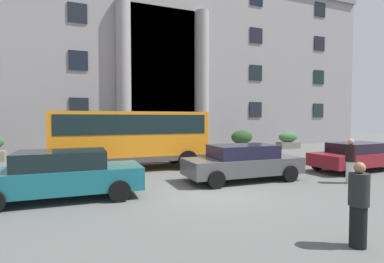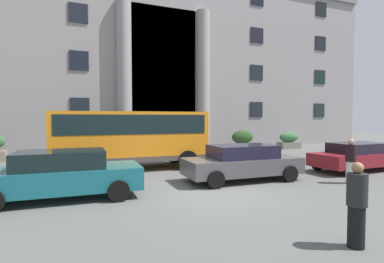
{
  "view_description": "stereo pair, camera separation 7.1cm",
  "coord_description": "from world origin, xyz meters",
  "px_view_note": "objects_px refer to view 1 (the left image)",
  "views": [
    {
      "loc": [
        -4.26,
        -8.47,
        2.4
      ],
      "look_at": [
        1.0,
        4.13,
        1.78
      ],
      "focal_mm": 27.96,
      "sensor_mm": 36.0,
      "label": 1
    },
    {
      "loc": [
        -4.2,
        -8.5,
        2.4
      ],
      "look_at": [
        1.0,
        4.13,
        1.78
      ],
      "focal_mm": 27.96,
      "sensor_mm": 36.0,
      "label": 2
    }
  ],
  "objects_px": {
    "hedge_planter_west": "(242,140)",
    "hedge_planter_east": "(288,140)",
    "pedestrian_woman_dark_dress": "(359,205)",
    "hedge_planter_far_east": "(99,144)",
    "orange_minibus": "(131,135)",
    "hedge_planter_entrance_left": "(156,143)",
    "white_taxi_kerbside": "(62,174)",
    "scooter_by_planter": "(87,170)",
    "bus_stop_sign": "(204,130)",
    "pedestrian_man_red_shirt": "(350,161)",
    "parked_sedan_far": "(358,156)",
    "parked_compact_extra": "(243,162)"
  },
  "relations": [
    {
      "from": "hedge_planter_east",
      "to": "parked_sedan_far",
      "type": "distance_m",
      "value": 9.99
    },
    {
      "from": "parked_compact_extra",
      "to": "pedestrian_woman_dark_dress",
      "type": "relative_size",
      "value": 2.86
    },
    {
      "from": "parked_compact_extra",
      "to": "pedestrian_woman_dark_dress",
      "type": "bearing_deg",
      "value": -99.94
    },
    {
      "from": "hedge_planter_west",
      "to": "hedge_planter_east",
      "type": "bearing_deg",
      "value": -3.96
    },
    {
      "from": "hedge_planter_far_east",
      "to": "pedestrian_woman_dark_dress",
      "type": "height_order",
      "value": "hedge_planter_far_east"
    },
    {
      "from": "hedge_planter_east",
      "to": "pedestrian_woman_dark_dress",
      "type": "height_order",
      "value": "pedestrian_woman_dark_dress"
    },
    {
      "from": "hedge_planter_far_east",
      "to": "parked_sedan_far",
      "type": "relative_size",
      "value": 0.44
    },
    {
      "from": "parked_sedan_far",
      "to": "pedestrian_man_red_shirt",
      "type": "height_order",
      "value": "pedestrian_man_red_shirt"
    },
    {
      "from": "hedge_planter_far_east",
      "to": "parked_compact_extra",
      "type": "bearing_deg",
      "value": -64.65
    },
    {
      "from": "hedge_planter_entrance_left",
      "to": "pedestrian_man_red_shirt",
      "type": "relative_size",
      "value": 1.12
    },
    {
      "from": "white_taxi_kerbside",
      "to": "parked_sedan_far",
      "type": "bearing_deg",
      "value": 2.4
    },
    {
      "from": "bus_stop_sign",
      "to": "hedge_planter_far_east",
      "type": "distance_m",
      "value": 6.55
    },
    {
      "from": "bus_stop_sign",
      "to": "parked_compact_extra",
      "type": "height_order",
      "value": "bus_stop_sign"
    },
    {
      "from": "bus_stop_sign",
      "to": "pedestrian_man_red_shirt",
      "type": "xyz_separation_m",
      "value": [
        2.36,
        -7.72,
        -0.87
      ]
    },
    {
      "from": "bus_stop_sign",
      "to": "hedge_planter_west",
      "type": "relative_size",
      "value": 1.48
    },
    {
      "from": "hedge_planter_west",
      "to": "hedge_planter_far_east",
      "type": "relative_size",
      "value": 0.91
    },
    {
      "from": "white_taxi_kerbside",
      "to": "parked_compact_extra",
      "type": "height_order",
      "value": "white_taxi_kerbside"
    },
    {
      "from": "bus_stop_sign",
      "to": "pedestrian_woman_dark_dress",
      "type": "height_order",
      "value": "bus_stop_sign"
    },
    {
      "from": "white_taxi_kerbside",
      "to": "bus_stop_sign",
      "type": "bearing_deg",
      "value": 41.19
    },
    {
      "from": "bus_stop_sign",
      "to": "orange_minibus",
      "type": "bearing_deg",
      "value": -160.79
    },
    {
      "from": "pedestrian_woman_dark_dress",
      "to": "parked_compact_extra",
      "type": "bearing_deg",
      "value": -59.39
    },
    {
      "from": "parked_sedan_far",
      "to": "hedge_planter_far_east",
      "type": "bearing_deg",
      "value": 135.94
    },
    {
      "from": "parked_sedan_far",
      "to": "hedge_planter_west",
      "type": "bearing_deg",
      "value": 89.29
    },
    {
      "from": "bus_stop_sign",
      "to": "pedestrian_man_red_shirt",
      "type": "height_order",
      "value": "bus_stop_sign"
    },
    {
      "from": "orange_minibus",
      "to": "white_taxi_kerbside",
      "type": "xyz_separation_m",
      "value": [
        -2.92,
        -4.43,
        -0.87
      ]
    },
    {
      "from": "parked_sedan_far",
      "to": "pedestrian_woman_dark_dress",
      "type": "height_order",
      "value": "pedestrian_woman_dark_dress"
    },
    {
      "from": "white_taxi_kerbside",
      "to": "scooter_by_planter",
      "type": "bearing_deg",
      "value": 72.17
    },
    {
      "from": "scooter_by_planter",
      "to": "hedge_planter_east",
      "type": "bearing_deg",
      "value": 15.28
    },
    {
      "from": "orange_minibus",
      "to": "bus_stop_sign",
      "type": "bearing_deg",
      "value": 21.63
    },
    {
      "from": "hedge_planter_entrance_left",
      "to": "parked_sedan_far",
      "type": "bearing_deg",
      "value": -53.82
    },
    {
      "from": "hedge_planter_east",
      "to": "hedge_planter_far_east",
      "type": "height_order",
      "value": "hedge_planter_far_east"
    },
    {
      "from": "orange_minibus",
      "to": "pedestrian_woman_dark_dress",
      "type": "height_order",
      "value": "orange_minibus"
    },
    {
      "from": "orange_minibus",
      "to": "hedge_planter_entrance_left",
      "type": "height_order",
      "value": "orange_minibus"
    },
    {
      "from": "bus_stop_sign",
      "to": "pedestrian_woman_dark_dress",
      "type": "relative_size",
      "value": 1.72
    },
    {
      "from": "bus_stop_sign",
      "to": "pedestrian_woman_dark_dress",
      "type": "xyz_separation_m",
      "value": [
        -2.27,
        -11.69,
        -0.89
      ]
    },
    {
      "from": "hedge_planter_far_east",
      "to": "scooter_by_planter",
      "type": "distance_m",
      "value": 7.36
    },
    {
      "from": "parked_compact_extra",
      "to": "parked_sedan_far",
      "type": "distance_m",
      "value": 6.03
    },
    {
      "from": "parked_compact_extra",
      "to": "parked_sedan_far",
      "type": "xyz_separation_m",
      "value": [
        6.03,
        -0.16,
        -0.04
      ]
    },
    {
      "from": "hedge_planter_east",
      "to": "bus_stop_sign",
      "type": "bearing_deg",
      "value": -159.82
    },
    {
      "from": "hedge_planter_entrance_left",
      "to": "pedestrian_woman_dark_dress",
      "type": "relative_size",
      "value": 1.15
    },
    {
      "from": "white_taxi_kerbside",
      "to": "pedestrian_man_red_shirt",
      "type": "height_order",
      "value": "pedestrian_man_red_shirt"
    },
    {
      "from": "hedge_planter_east",
      "to": "pedestrian_man_red_shirt",
      "type": "distance_m",
      "value": 12.78
    },
    {
      "from": "hedge_planter_east",
      "to": "white_taxi_kerbside",
      "type": "bearing_deg",
      "value": -150.39
    },
    {
      "from": "scooter_by_planter",
      "to": "pedestrian_woman_dark_dress",
      "type": "bearing_deg",
      "value": -70.68
    },
    {
      "from": "bus_stop_sign",
      "to": "white_taxi_kerbside",
      "type": "height_order",
      "value": "bus_stop_sign"
    },
    {
      "from": "pedestrian_woman_dark_dress",
      "to": "hedge_planter_far_east",
      "type": "bearing_deg",
      "value": -35.79
    },
    {
      "from": "scooter_by_planter",
      "to": "parked_sedan_far",
      "type": "bearing_deg",
      "value": -19.87
    },
    {
      "from": "bus_stop_sign",
      "to": "hedge_planter_east",
      "type": "relative_size",
      "value": 1.51
    },
    {
      "from": "hedge_planter_far_east",
      "to": "hedge_planter_east",
      "type": "bearing_deg",
      "value": -1.05
    },
    {
      "from": "scooter_by_planter",
      "to": "pedestrian_woman_dark_dress",
      "type": "relative_size",
      "value": 1.27
    }
  ]
}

